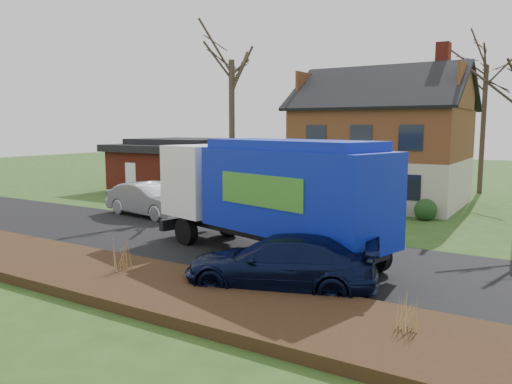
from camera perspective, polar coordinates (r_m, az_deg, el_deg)
The scene contains 12 objects.
ground at distance 19.42m, azimuth -4.53°, elevation -6.10°, with size 120.00×120.00×0.00m, color #264918.
road at distance 19.42m, azimuth -4.53°, elevation -6.08°, with size 80.00×7.00×0.02m, color black.
mulch_verge at distance 15.57m, azimuth -16.28°, elevation -9.25°, with size 80.00×3.50×0.30m, color black.
main_house at distance 30.70m, azimuth 13.34°, elevation 6.30°, with size 12.95×8.95×9.26m.
ranch_house at distance 36.61m, azimuth -7.73°, elevation 3.12°, with size 9.80×8.20×3.70m.
garbage_truck at distance 17.25m, azimuth 1.58°, elevation 0.23°, with size 9.96×5.00×4.12m.
silver_sedan at distance 26.08m, azimuth -12.07°, elevation -0.83°, with size 1.81×5.20×1.71m, color #969A9D.
navy_wagon at distance 14.01m, azimuth 2.72°, elevation -8.16°, with size 2.19×5.38×1.56m, color black.
tree_front_west at distance 30.48m, azimuth -2.84°, elevation 17.14°, with size 3.95×3.95×11.74m.
tree_back at distance 37.60m, azimuth 24.97°, elevation 14.75°, with size 3.69×3.69×11.70m.
grass_clump_mid at distance 15.48m, azimuth -15.10°, elevation -6.82°, with size 0.36×0.29×1.00m.
grass_clump_east at distance 11.18m, azimuth 16.88°, elevation -12.95°, with size 0.33×0.27×0.82m.
Camera 1 is at (11.17, -15.21, 4.56)m, focal length 35.00 mm.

